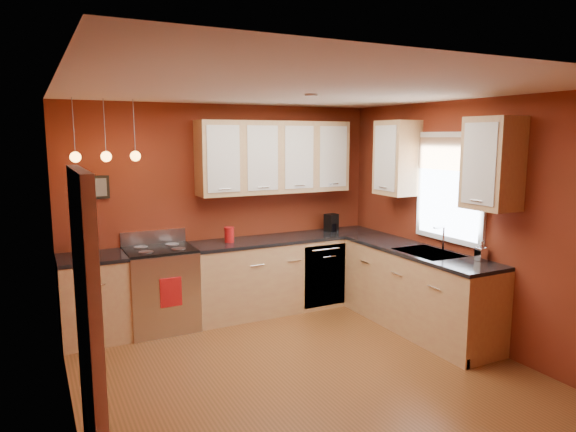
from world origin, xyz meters
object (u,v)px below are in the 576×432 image
gas_range (161,288)px  coffee_maker (331,223)px  red_canister (229,235)px  sink (428,254)px  soap_pump (481,251)px

gas_range → coffee_maker: 2.41m
red_canister → coffee_maker: (1.50, 0.08, 0.01)m
gas_range → red_canister: 1.01m
gas_range → coffee_maker: bearing=2.2°
red_canister → coffee_maker: 1.50m
sink → coffee_maker: sink is taller
sink → red_canister: (-1.77, 1.51, 0.12)m
red_canister → coffee_maker: bearing=2.9°
gas_range → red_canister: red_canister is taller
gas_range → red_canister: size_ratio=5.98×
sink → soap_pump: size_ratio=3.34×
soap_pump → red_canister: bearing=133.8°
gas_range → sink: bearing=-29.8°
soap_pump → gas_range: bearing=144.1°
gas_range → sink: 3.05m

